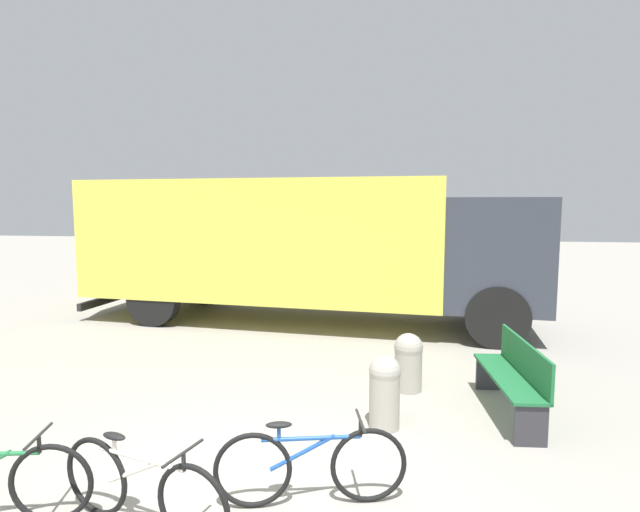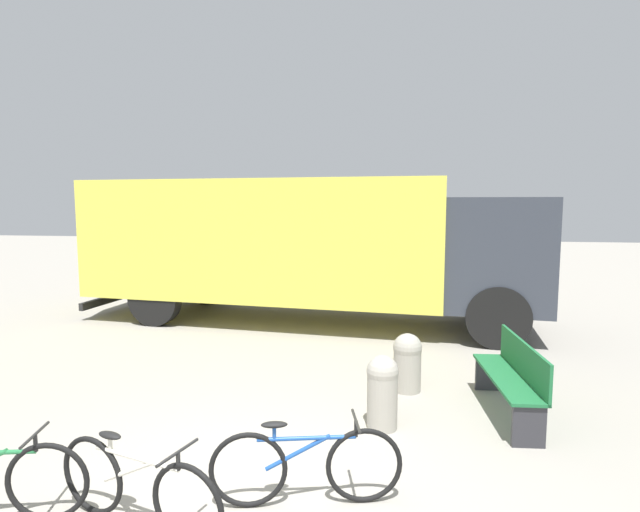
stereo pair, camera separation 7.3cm
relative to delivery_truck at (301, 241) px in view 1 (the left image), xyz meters
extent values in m
plane|color=gray|center=(0.62, -6.62, -1.70)|extent=(60.00, 60.00, 0.00)
cube|color=#EAE04C|center=(-0.79, 0.07, 0.06)|extent=(7.64, 3.25, 2.43)
cube|color=#333842|center=(3.83, -0.35, -0.12)|extent=(2.06, 2.65, 2.06)
cube|color=black|center=(-4.54, 0.41, -1.40)|extent=(0.32, 2.46, 0.16)
cylinder|color=black|center=(3.94, 0.79, -1.16)|extent=(1.12, 0.38, 1.10)
cylinder|color=black|center=(3.73, -1.48, -1.16)|extent=(1.12, 0.38, 1.10)
cylinder|color=black|center=(-2.72, 1.39, -1.16)|extent=(1.12, 0.38, 1.10)
cylinder|color=black|center=(-2.92, -0.88, -1.16)|extent=(1.12, 0.38, 1.10)
cube|color=#1E6638|center=(3.30, -4.32, -1.24)|extent=(0.54, 1.72, 0.04)
cube|color=#1E6638|center=(3.48, -4.30, -1.03)|extent=(0.18, 1.69, 0.45)
cube|color=#2D2D33|center=(3.37, -5.11, -1.48)|extent=(0.34, 0.08, 0.45)
cube|color=#2D2D33|center=(3.23, -3.52, -1.48)|extent=(0.34, 0.08, 0.45)
torus|color=black|center=(-0.72, -6.96, -1.38)|extent=(0.65, 0.19, 0.65)
cylinder|color=black|center=(-0.79, -6.98, -1.05)|extent=(0.03, 0.03, 0.14)
cylinder|color=black|center=(-0.79, -6.98, -0.98)|extent=(0.12, 0.43, 0.02)
torus|color=black|center=(-0.42, -6.82, -1.38)|extent=(0.64, 0.22, 0.65)
torus|color=black|center=(0.51, -7.08, -1.38)|extent=(0.64, 0.22, 0.65)
cylinder|color=silver|center=(0.04, -6.95, -1.12)|extent=(0.80, 0.26, 0.04)
cylinder|color=silver|center=(-0.03, -6.93, -1.24)|extent=(0.54, 0.19, 0.31)
cylinder|color=silver|center=(-0.21, -6.88, -1.07)|extent=(0.03, 0.03, 0.11)
ellipsoid|color=black|center=(-0.21, -6.88, -0.99)|extent=(0.24, 0.15, 0.05)
cylinder|color=black|center=(0.44, -7.06, -1.05)|extent=(0.03, 0.03, 0.14)
cylinder|color=black|center=(0.44, -7.06, -0.98)|extent=(0.14, 0.43, 0.02)
torus|color=black|center=(0.80, -6.54, -1.38)|extent=(0.65, 0.19, 0.65)
torus|color=black|center=(1.75, -6.32, -1.38)|extent=(0.65, 0.19, 0.65)
cylinder|color=#1E4C9E|center=(1.28, -6.43, -1.12)|extent=(0.81, 0.22, 0.04)
cylinder|color=#1E4C9E|center=(1.21, -6.45, -1.24)|extent=(0.54, 0.16, 0.31)
cylinder|color=#1E4C9E|center=(1.02, -6.49, -1.07)|extent=(0.03, 0.03, 0.11)
ellipsoid|color=black|center=(1.02, -6.49, -0.99)|extent=(0.23, 0.14, 0.05)
cylinder|color=black|center=(1.68, -6.34, -1.05)|extent=(0.03, 0.03, 0.14)
cylinder|color=black|center=(1.68, -6.34, -0.98)|extent=(0.12, 0.43, 0.02)
cylinder|color=#9E998C|center=(1.85, -4.89, -1.38)|extent=(0.34, 0.34, 0.66)
sphere|color=#9E998C|center=(1.85, -4.89, -1.05)|extent=(0.36, 0.36, 0.36)
cylinder|color=#9E998C|center=(2.15, -3.72, -1.41)|extent=(0.37, 0.37, 0.59)
sphere|color=#9E998C|center=(2.15, -3.72, -1.11)|extent=(0.39, 0.39, 0.39)
camera|label=1|loc=(1.92, -10.32, 0.83)|focal=28.00mm
camera|label=2|loc=(2.00, -10.31, 0.83)|focal=28.00mm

